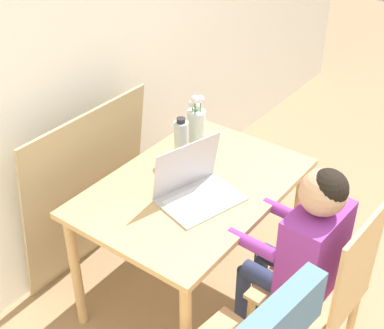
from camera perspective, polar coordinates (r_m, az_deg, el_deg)
wall_back at (r=2.73m, az=-13.43°, el=12.13°), size 6.40×0.05×2.50m
dining_table at (r=2.61m, az=0.17°, el=-3.76°), size 1.11×0.77×0.71m
chair_occupied at (r=2.41m, az=13.72°, el=-13.27°), size 0.42×0.42×0.93m
person_seated at (r=2.31m, az=11.81°, el=-8.50°), size 0.35×0.44×1.09m
laptop at (r=2.44m, az=0.30°, el=-2.28°), size 0.41×0.35×0.27m
flower_vase at (r=2.77m, az=0.46°, el=4.08°), size 0.09×0.09×0.31m
water_bottle at (r=2.68m, az=-1.15°, el=2.60°), size 0.07×0.07×0.24m
cardboard_panel at (r=2.95m, az=-11.15°, el=-2.76°), size 0.84×0.15×0.99m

